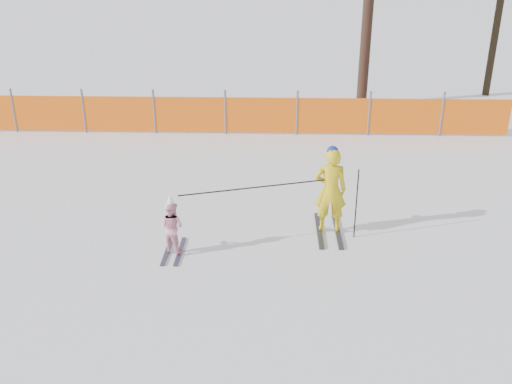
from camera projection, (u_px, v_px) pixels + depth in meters
ground at (255, 257)px, 9.71m from camera, size 120.00×120.00×0.00m
adult at (330, 190)px, 10.27m from camera, size 0.60×1.42×1.67m
child at (172, 226)px, 9.69m from camera, size 0.55×0.99×1.09m
ski_poles at (289, 193)px, 9.93m from camera, size 3.09×0.82×1.32m
safety_fence at (185, 114)px, 15.97m from camera, size 17.90×0.06×1.25m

